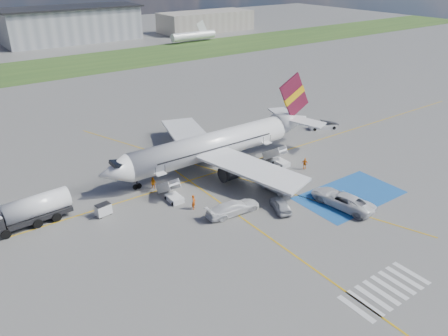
% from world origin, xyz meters
% --- Properties ---
extents(ground, '(400.00, 400.00, 0.00)m').
position_xyz_m(ground, '(0.00, 0.00, 0.00)').
color(ground, '#60605E').
rests_on(ground, ground).
extents(grass_strip, '(400.00, 30.00, 0.01)m').
position_xyz_m(grass_strip, '(0.00, 95.00, 0.01)').
color(grass_strip, '#2D4C1E').
rests_on(grass_strip, ground).
extents(taxiway_line_main, '(120.00, 0.20, 0.01)m').
position_xyz_m(taxiway_line_main, '(0.00, 12.00, 0.01)').
color(taxiway_line_main, gold).
rests_on(taxiway_line_main, ground).
extents(taxiway_line_cross, '(0.20, 60.00, 0.01)m').
position_xyz_m(taxiway_line_cross, '(-5.00, -10.00, 0.01)').
color(taxiway_line_cross, gold).
rests_on(taxiway_line_cross, ground).
extents(taxiway_line_diag, '(20.71, 56.45, 0.01)m').
position_xyz_m(taxiway_line_diag, '(0.00, 12.00, 0.01)').
color(taxiway_line_diag, gold).
rests_on(taxiway_line_diag, ground).
extents(staging_box, '(14.00, 8.00, 0.01)m').
position_xyz_m(staging_box, '(10.00, -4.00, 0.01)').
color(staging_box, '#1A539F').
rests_on(staging_box, ground).
extents(crosswalk, '(9.00, 4.00, 0.01)m').
position_xyz_m(crosswalk, '(-1.80, -18.00, 0.01)').
color(crosswalk, silver).
rests_on(crosswalk, ground).
extents(terminal_centre, '(48.00, 18.00, 12.00)m').
position_xyz_m(terminal_centre, '(20.00, 135.00, 6.00)').
color(terminal_centre, gray).
rests_on(terminal_centre, ground).
extents(terminal_east, '(40.00, 16.00, 8.00)m').
position_xyz_m(terminal_east, '(75.00, 128.00, 4.00)').
color(terminal_east, gray).
rests_on(terminal_east, ground).
extents(airliner, '(36.81, 32.95, 11.92)m').
position_xyz_m(airliner, '(1.51, 14.00, 3.39)').
color(airliner, silver).
rests_on(airliner, ground).
extents(airstairs_fwd, '(1.90, 5.20, 3.60)m').
position_xyz_m(airstairs_fwd, '(-9.50, 8.70, 0.62)').
color(airstairs_fwd, silver).
rests_on(airstairs_fwd, ground).
extents(airstairs_aft, '(1.90, 5.20, 3.60)m').
position_xyz_m(airstairs_aft, '(9.00, 8.70, 0.62)').
color(airstairs_aft, silver).
rests_on(airstairs_aft, ground).
extents(fuel_tanker, '(10.25, 3.36, 3.45)m').
position_xyz_m(fuel_tanker, '(-26.24, 13.28, 1.45)').
color(fuel_tanker, black).
rests_on(fuel_tanker, ground).
extents(gpu_cart, '(1.96, 1.41, 1.52)m').
position_xyz_m(gpu_cart, '(-18.24, 10.28, 0.68)').
color(gpu_cart, silver).
rests_on(gpu_cart, ground).
extents(belt_loader, '(5.47, 3.63, 1.60)m').
position_xyz_m(belt_loader, '(25.90, 15.43, 0.40)').
color(belt_loader, silver).
rests_on(belt_loader, ground).
extents(car_silver_a, '(3.25, 4.62, 1.46)m').
position_xyz_m(car_silver_a, '(0.05, -1.39, 0.73)').
color(car_silver_a, silver).
rests_on(car_silver_a, ground).
extents(car_silver_b, '(2.28, 4.88, 1.55)m').
position_xyz_m(car_silver_b, '(2.87, 2.88, 0.77)').
color(car_silver_b, '#B0B2B7').
rests_on(car_silver_b, ground).
extents(van_white_a, '(3.74, 6.71, 2.40)m').
position_xyz_m(van_white_a, '(6.99, -5.15, 1.20)').
color(van_white_a, silver).
rests_on(van_white_a, ground).
extents(van_white_b, '(5.47, 2.52, 2.09)m').
position_xyz_m(van_white_b, '(-5.20, 1.41, 1.05)').
color(van_white_b, white).
rests_on(van_white_b, ground).
extents(crew_fwd, '(0.81, 0.81, 1.90)m').
position_xyz_m(crew_fwd, '(-8.52, 5.15, 0.95)').
color(crew_fwd, '#DF540B').
rests_on(crew_fwd, ground).
extents(crew_nose, '(1.00, 1.04, 1.68)m').
position_xyz_m(crew_nose, '(-10.16, 12.82, 0.84)').
color(crew_nose, orange).
rests_on(crew_nose, ground).
extents(crew_aft, '(0.92, 1.10, 1.76)m').
position_xyz_m(crew_aft, '(10.89, 5.23, 0.88)').
color(crew_aft, orange).
rests_on(crew_aft, ground).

